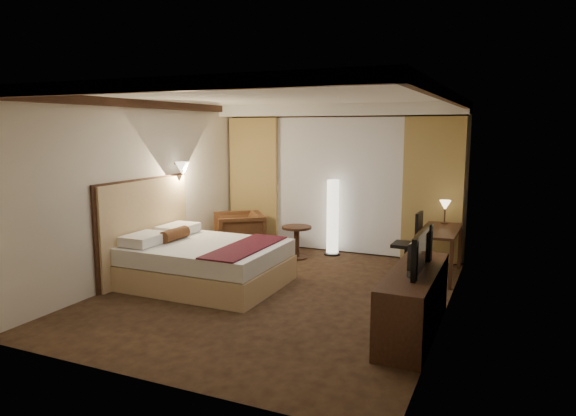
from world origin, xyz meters
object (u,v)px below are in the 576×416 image
at_px(side_table, 297,242).
at_px(television, 413,244).
at_px(desk, 439,253).
at_px(floor_lamp, 333,217).
at_px(office_chair, 406,243).
at_px(armchair, 239,232).
at_px(dresser, 414,302).
at_px(bed, 207,264).

relative_size(side_table, television, 0.57).
distance_m(desk, television, 2.49).
relative_size(floor_lamp, office_chair, 1.38).
height_order(side_table, office_chair, office_chair).
bearing_deg(side_table, armchair, -169.11).
xyz_separation_m(desk, dresser, (0.05, -2.41, -0.01)).
bearing_deg(armchair, bed, -23.40).
relative_size(armchair, office_chair, 0.85).
xyz_separation_m(floor_lamp, office_chair, (1.46, -0.70, -0.19)).
bearing_deg(bed, side_table, 72.57).
relative_size(side_table, office_chair, 0.57).
bearing_deg(side_table, office_chair, -5.75).
height_order(side_table, television, television).
xyz_separation_m(desk, office_chair, (-0.50, -0.05, 0.13)).
bearing_deg(side_table, floor_lamp, 45.80).
relative_size(desk, office_chair, 1.31).
relative_size(armchair, dresser, 0.46).
height_order(floor_lamp, office_chair, floor_lamp).
height_order(desk, television, television).
height_order(armchair, floor_lamp, floor_lamp).
distance_m(bed, desk, 3.55).
bearing_deg(dresser, armchair, 146.45).
distance_m(floor_lamp, dresser, 3.67).
relative_size(side_table, dresser, 0.31).
relative_size(bed, television, 2.14).
xyz_separation_m(side_table, desk, (2.45, -0.15, 0.09)).
relative_size(office_chair, dresser, 0.53).
xyz_separation_m(desk, television, (0.02, -2.41, 0.65)).
relative_size(bed, armchair, 2.52).
relative_size(floor_lamp, television, 1.37).
xyz_separation_m(floor_lamp, desk, (1.96, -0.65, -0.32)).
distance_m(dresser, television, 0.66).
height_order(bed, office_chair, office_chair).
bearing_deg(armchair, television, 18.73).
distance_m(bed, office_chair, 3.11).
bearing_deg(office_chair, armchair, -177.87).
bearing_deg(bed, armchair, 104.09).
bearing_deg(desk, floor_lamp, 161.60).
relative_size(bed, floor_lamp, 1.56).
bearing_deg(bed, dresser, -11.08).
bearing_deg(office_chair, bed, -143.68).
bearing_deg(desk, armchair, -179.10).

